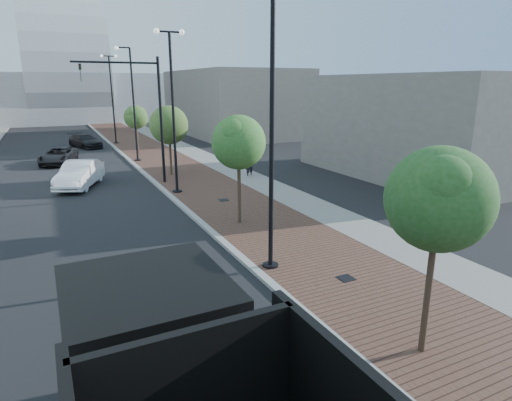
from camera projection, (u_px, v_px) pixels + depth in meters
name	position (u px, v px, depth m)	size (l,w,h in m)	color
sidewalk	(156.00, 149.00, 42.44)	(7.00, 140.00, 0.12)	#4C2D23
concrete_strip	(182.00, 147.00, 43.58)	(2.40, 140.00, 0.13)	slate
curb	(119.00, 152.00, 40.96)	(0.30, 140.00, 0.14)	gray
white_sedan	(80.00, 174.00, 27.10)	(1.75, 5.01, 1.65)	white
dark_car_mid	(58.00, 156.00, 34.89)	(2.25, 4.89, 1.36)	black
dark_car_far	(85.00, 141.00, 43.75)	(1.93, 4.75, 1.38)	black
pedestrian	(249.00, 163.00, 29.83)	(0.72, 0.47, 1.98)	black
streetlight_1	(269.00, 148.00, 14.02)	(1.44, 0.56, 9.21)	black
streetlight_2	(173.00, 112.00, 24.35)	(1.72, 0.56, 9.28)	black
streetlight_3	(133.00, 109.00, 34.83)	(1.44, 0.56, 9.21)	black
streetlight_4	(112.00, 99.00, 45.15)	(1.72, 0.56, 9.28)	black
traffic_mast	(146.00, 107.00, 26.52)	(5.09, 0.20, 8.00)	black
tree_0	(439.00, 199.00, 9.45)	(2.42, 2.37, 5.13)	#382619
tree_1	(239.00, 143.00, 19.00)	(2.47, 2.43, 5.09)	#382619
tree_2	(169.00, 125.00, 29.46)	(2.66, 2.66, 4.95)	#382619
tree_3	(136.00, 117.00, 39.94)	(2.27, 2.20, 4.44)	#382619
convention_center	(66.00, 86.00, 77.54)	(50.00, 30.00, 50.00)	#9BA0A5
commercial_block_ne	(232.00, 102.00, 55.33)	(12.00, 22.00, 8.00)	#5E5954
commercial_block_e	(421.00, 126.00, 30.31)	(10.00, 16.00, 7.00)	#605B56
utility_cover_1	(346.00, 278.00, 14.22)	(0.50, 0.50, 0.02)	black
utility_cover_2	(224.00, 200.00, 23.75)	(0.50, 0.50, 0.02)	black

